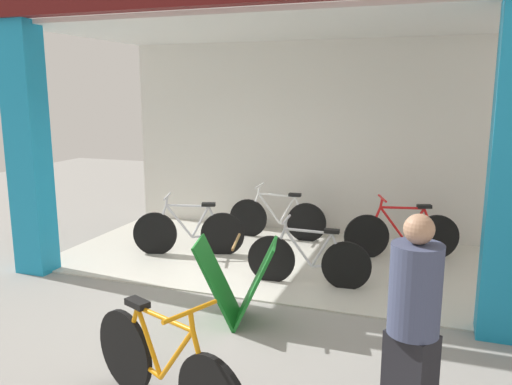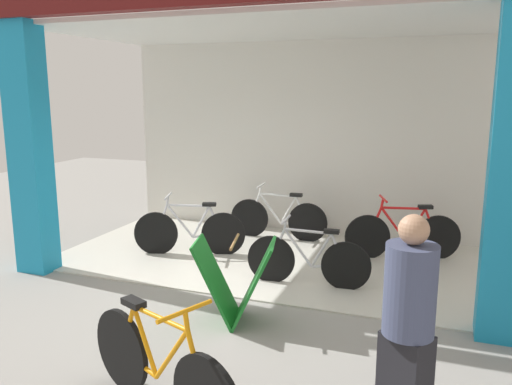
# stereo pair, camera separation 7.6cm
# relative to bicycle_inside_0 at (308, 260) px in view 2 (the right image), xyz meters

# --- Properties ---
(ground_plane) EXTENTS (20.62, 20.62, 0.00)m
(ground_plane) POSITION_rel_bicycle_inside_0_xyz_m (-0.75, -0.70, -0.35)
(ground_plane) COLOR gray
(ground_plane) RESTS_ON ground
(shop_facade) EXTENTS (6.51, 3.57, 4.17)m
(shop_facade) POSITION_rel_bicycle_inside_0_xyz_m (-0.75, 0.99, 1.88)
(shop_facade) COLOR beige
(shop_facade) RESTS_ON ground
(bicycle_inside_0) EXTENTS (1.59, 0.44, 0.87)m
(bicycle_inside_0) POSITION_rel_bicycle_inside_0_xyz_m (0.00, 0.00, 0.00)
(bicycle_inside_0) COLOR black
(bicycle_inside_0) RESTS_ON ground
(bicycle_inside_1) EXTENTS (1.61, 0.61, 0.93)m
(bicycle_inside_1) POSITION_rel_bicycle_inside_0_xyz_m (-2.00, 0.62, 0.02)
(bicycle_inside_1) COLOR black
(bicycle_inside_1) RESTS_ON ground
(bicycle_inside_2) EXTENTS (1.62, 0.61, 0.93)m
(bicycle_inside_2) POSITION_rel_bicycle_inside_0_xyz_m (1.04, 1.53, 0.02)
(bicycle_inside_2) COLOR black
(bicycle_inside_2) RESTS_ON ground
(bicycle_inside_3) EXTENTS (1.66, 0.46, 0.91)m
(bicycle_inside_3) POSITION_rel_bicycle_inside_0_xyz_m (-1.00, 1.88, 0.02)
(bicycle_inside_3) COLOR black
(bicycle_inside_3) RESTS_ON ground
(bicycle_parked_0) EXTENTS (1.64, 0.73, 0.97)m
(bicycle_parked_0) POSITION_rel_bicycle_inside_0_xyz_m (-0.39, -2.98, 0.04)
(bicycle_parked_0) COLOR black
(bicycle_parked_0) RESTS_ON ground
(sandwich_board_sign) EXTENTS (0.96, 0.75, 0.92)m
(sandwich_board_sign) POSITION_rel_bicycle_inside_0_xyz_m (-0.48, -1.28, 0.11)
(sandwich_board_sign) COLOR #197226
(sandwich_board_sign) RESTS_ON ground
(pedestrian_0) EXTENTS (0.48, 0.48, 1.67)m
(pedestrian_0) POSITION_rel_bicycle_inside_0_xyz_m (1.38, -2.66, 0.51)
(pedestrian_0) COLOR black
(pedestrian_0) RESTS_ON ground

